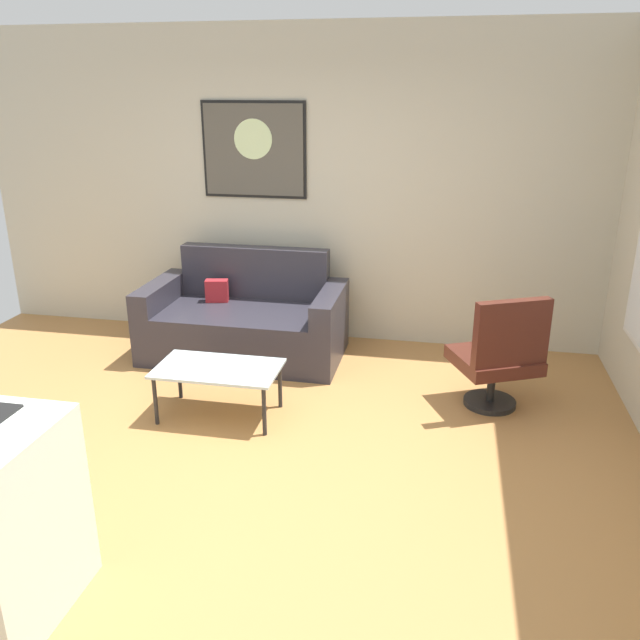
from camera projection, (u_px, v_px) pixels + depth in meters
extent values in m
cube|color=#AC7741|center=(238.00, 470.00, 4.10)|extent=(6.40, 6.40, 0.04)
cube|color=beige|center=(315.00, 189.00, 5.86)|extent=(6.40, 0.05, 2.80)
cube|color=#2D2B34|center=(245.00, 332.00, 5.74)|extent=(1.37, 0.92, 0.44)
cube|color=#2D2B34|center=(255.00, 272.00, 5.94)|extent=(1.36, 0.17, 0.47)
cube|color=#2D2B34|center=(162.00, 316.00, 5.85)|extent=(0.18, 0.91, 0.64)
cube|color=#2D2B34|center=(330.00, 328.00, 5.56)|extent=(0.18, 0.91, 0.64)
cube|color=maroon|center=(217.00, 291.00, 5.84)|extent=(0.22, 0.14, 0.20)
cube|color=silver|center=(218.00, 369.00, 4.63)|extent=(0.88, 0.51, 0.02)
cylinder|color=#232326|center=(155.00, 401.00, 4.57)|extent=(0.03, 0.03, 0.36)
cylinder|color=#232326|center=(264.00, 411.00, 4.42)|extent=(0.03, 0.03, 0.36)
cylinder|color=#232326|center=(179.00, 376.00, 4.96)|extent=(0.03, 0.03, 0.36)
cylinder|color=#232326|center=(280.00, 385.00, 4.81)|extent=(0.03, 0.03, 0.36)
cylinder|color=black|center=(490.00, 402.00, 4.90)|extent=(0.39, 0.39, 0.04)
cylinder|color=black|center=(492.00, 380.00, 4.84)|extent=(0.06, 0.06, 0.34)
cube|color=#4A2018|center=(494.00, 360.00, 4.79)|extent=(0.73, 0.72, 0.10)
cube|color=#4A2018|center=(512.00, 333.00, 4.50)|extent=(0.54, 0.31, 0.48)
cube|color=black|center=(254.00, 150.00, 5.81)|extent=(0.96, 0.01, 0.85)
cube|color=#545046|center=(254.00, 150.00, 5.80)|extent=(0.91, 0.02, 0.80)
cylinder|color=beige|center=(253.00, 139.00, 5.76)|extent=(0.35, 0.01, 0.35)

